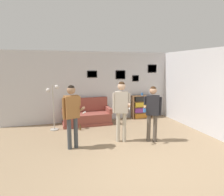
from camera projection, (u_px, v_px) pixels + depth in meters
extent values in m
plane|color=#937A5B|center=(154.00, 171.00, 4.14)|extent=(20.00, 20.00, 0.00)
cube|color=silver|center=(104.00, 86.00, 7.90)|extent=(7.80, 0.06, 2.70)
cube|color=black|center=(92.00, 74.00, 7.65)|extent=(0.38, 0.02, 0.26)
cube|color=gray|center=(92.00, 74.00, 7.65)|extent=(0.34, 0.01, 0.22)
cube|color=black|center=(152.00, 69.00, 8.34)|extent=(0.39, 0.02, 0.33)
cube|color=#B2B2BC|center=(152.00, 69.00, 8.33)|extent=(0.35, 0.01, 0.28)
cube|color=black|center=(136.00, 78.00, 8.19)|extent=(0.28, 0.02, 0.24)
cube|color=gray|center=(136.00, 78.00, 8.19)|extent=(0.23, 0.01, 0.20)
cube|color=black|center=(120.00, 75.00, 7.98)|extent=(0.40, 0.02, 0.35)
cube|color=gray|center=(120.00, 75.00, 7.98)|extent=(0.36, 0.01, 0.30)
cube|color=silver|center=(198.00, 90.00, 6.67)|extent=(0.06, 6.57, 2.70)
cube|color=brown|center=(87.00, 123.00, 7.45)|extent=(1.77, 0.80, 0.10)
cube|color=brown|center=(87.00, 117.00, 7.42)|extent=(1.71, 0.74, 0.32)
cube|color=brown|center=(85.00, 105.00, 7.66)|extent=(1.71, 0.14, 0.53)
cube|color=brown|center=(64.00, 112.00, 7.14)|extent=(0.12, 0.74, 0.18)
cube|color=brown|center=(108.00, 110.00, 7.61)|extent=(0.12, 0.74, 0.18)
cube|color=brown|center=(133.00, 107.00, 8.16)|extent=(0.02, 0.30, 0.95)
cube|color=brown|center=(151.00, 106.00, 8.40)|extent=(0.02, 0.30, 0.95)
cube|color=brown|center=(140.00, 106.00, 8.42)|extent=(0.86, 0.01, 0.95)
cube|color=brown|center=(142.00, 118.00, 8.35)|extent=(0.81, 0.30, 0.02)
cube|color=brown|center=(142.00, 96.00, 8.20)|extent=(0.81, 0.30, 0.02)
cube|color=brown|center=(142.00, 112.00, 8.32)|extent=(0.81, 0.30, 0.02)
cube|color=brown|center=(142.00, 107.00, 8.28)|extent=(0.81, 0.30, 0.02)
cube|color=brown|center=(142.00, 101.00, 8.24)|extent=(0.81, 0.30, 0.02)
cube|color=#B77023|center=(142.00, 115.00, 8.33)|extent=(0.69, 0.26, 0.18)
cube|color=#7F3889|center=(142.00, 110.00, 8.29)|extent=(0.69, 0.26, 0.18)
cube|color=gold|center=(142.00, 104.00, 8.25)|extent=(0.69, 0.26, 0.18)
cube|color=black|center=(142.00, 98.00, 8.21)|extent=(0.69, 0.26, 0.18)
cylinder|color=#ADA89E|center=(54.00, 129.00, 6.81)|extent=(0.28, 0.28, 0.03)
cylinder|color=#ADA89E|center=(53.00, 108.00, 6.69)|extent=(0.03, 0.03, 1.50)
cylinder|color=#ADA89E|center=(55.00, 86.00, 6.59)|extent=(0.02, 0.16, 0.02)
sphere|color=silver|center=(57.00, 87.00, 6.61)|extent=(0.14, 0.14, 0.14)
cylinder|color=#ADA89E|center=(50.00, 89.00, 6.57)|extent=(0.02, 0.16, 0.02)
sphere|color=silver|center=(48.00, 90.00, 6.55)|extent=(0.14, 0.14, 0.14)
cylinder|color=#3D4247|center=(69.00, 134.00, 5.19)|extent=(0.11, 0.11, 0.83)
cylinder|color=#3D4247|center=(76.00, 133.00, 5.29)|extent=(0.11, 0.11, 0.83)
cube|color=#936033|center=(72.00, 107.00, 5.13)|extent=(0.40, 0.29, 0.59)
sphere|color=#997051|center=(71.00, 90.00, 5.06)|extent=(0.21, 0.21, 0.21)
sphere|color=black|center=(71.00, 89.00, 5.05)|extent=(0.18, 0.18, 0.18)
cylinder|color=#936033|center=(79.00, 101.00, 5.22)|extent=(0.07, 0.07, 0.25)
cylinder|color=#997051|center=(82.00, 109.00, 5.14)|extent=(0.14, 0.31, 0.19)
cylinder|color=white|center=(84.00, 113.00, 5.03)|extent=(0.07, 0.15, 0.09)
cylinder|color=#936033|center=(64.00, 109.00, 5.02)|extent=(0.07, 0.07, 0.55)
cylinder|color=#B7AD99|center=(118.00, 127.00, 5.72)|extent=(0.11, 0.11, 0.85)
cylinder|color=#B7AD99|center=(124.00, 127.00, 5.70)|extent=(0.11, 0.11, 0.85)
cube|color=#BCB2A3|center=(121.00, 102.00, 5.59)|extent=(0.41, 0.31, 0.61)
sphere|color=#D1A889|center=(122.00, 86.00, 5.52)|extent=(0.22, 0.22, 0.22)
sphere|color=#382314|center=(122.00, 85.00, 5.51)|extent=(0.19, 0.19, 0.19)
cylinder|color=#BCB2A3|center=(129.00, 98.00, 5.55)|extent=(0.07, 0.07, 0.26)
cylinder|color=#D1A889|center=(129.00, 105.00, 5.45)|extent=(0.17, 0.31, 0.19)
cylinder|color=white|center=(129.00, 109.00, 5.32)|extent=(0.08, 0.14, 0.09)
cylinder|color=#BCB2A3|center=(114.00, 103.00, 5.61)|extent=(0.07, 0.07, 0.57)
cylinder|color=brown|center=(149.00, 128.00, 5.74)|extent=(0.11, 0.11, 0.79)
cylinder|color=brown|center=(155.00, 128.00, 5.71)|extent=(0.11, 0.11, 0.79)
cube|color=#232328|center=(153.00, 105.00, 5.62)|extent=(0.41, 0.34, 0.56)
sphere|color=tan|center=(153.00, 91.00, 5.55)|extent=(0.20, 0.20, 0.20)
sphere|color=#382314|center=(153.00, 89.00, 5.54)|extent=(0.17, 0.17, 0.17)
cylinder|color=#232328|center=(160.00, 106.00, 5.58)|extent=(0.07, 0.07, 0.53)
cylinder|color=#232328|center=(145.00, 101.00, 5.64)|extent=(0.07, 0.07, 0.24)
cylinder|color=tan|center=(145.00, 108.00, 5.54)|extent=(0.19, 0.29, 0.18)
cylinder|color=blue|center=(145.00, 110.00, 5.42)|extent=(0.08, 0.08, 0.10)
cylinder|color=brown|center=(80.00, 128.00, 6.77)|extent=(0.06, 0.06, 0.16)
cylinder|color=brown|center=(80.00, 125.00, 6.75)|extent=(0.03, 0.03, 0.07)
cylinder|color=blue|center=(142.00, 94.00, 8.19)|extent=(0.08, 0.08, 0.11)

